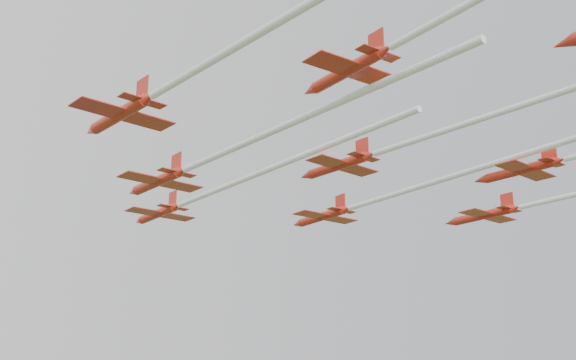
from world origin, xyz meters
TOP-DOWN VIEW (x-y plane):
  - jet_lead at (-7.32, 19.14)m, footprint 9.68×54.71m
  - jet_row2_left at (-16.21, 3.22)m, footprint 9.64×50.32m
  - jet_row2_right at (7.59, -1.25)m, footprint 9.07×61.13m
  - jet_row3_left at (-27.25, -14.05)m, footprint 9.28×56.19m
  - jet_row3_mid at (-3.67, -14.01)m, footprint 8.54×48.52m

SIDE VIEW (x-z plane):
  - jet_row2_right at x=7.59m, z-range 49.67..52.39m
  - jet_row3_mid at x=-3.67m, z-range 49.95..52.48m
  - jet_row2_left at x=-16.21m, z-range 49.86..52.73m
  - jet_row3_left at x=-27.25m, z-range 50.42..53.16m
  - jet_lead at x=-7.32m, z-range 51.12..54.02m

